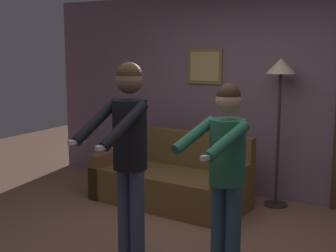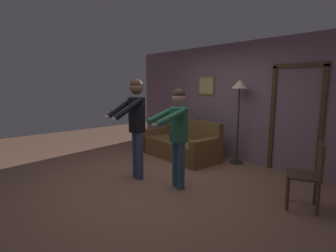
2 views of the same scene
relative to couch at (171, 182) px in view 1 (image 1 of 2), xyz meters
The scene contains 5 objects.
back_wall_assembly 1.55m from the couch, 46.07° to the left, with size 6.40×0.10×2.60m.
couch is the anchor object (origin of this frame).
torchiere_lamp 1.78m from the couch, 26.59° to the left, with size 0.35×0.35×1.79m.
person_standing_left 1.84m from the couch, 73.03° to the right, with size 0.51×0.70×1.79m.
person_standing_right 1.98m from the couch, 45.78° to the right, with size 0.54×0.71×1.63m.
Camera 1 is at (1.99, -3.48, 1.91)m, focal length 50.00 mm.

